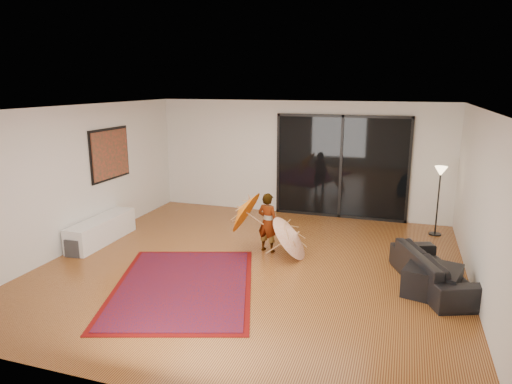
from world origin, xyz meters
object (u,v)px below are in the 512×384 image
at_px(sofa, 435,269).
at_px(child, 268,222).
at_px(media_console, 102,230).
at_px(ottoman, 432,281).

bearing_deg(sofa, child, 55.14).
height_order(media_console, child, child).
bearing_deg(child, ottoman, 175.97).
height_order(sofa, ottoman, sofa).
height_order(media_console, sofa, sofa).
bearing_deg(media_console, sofa, -2.46).
xyz_separation_m(media_console, sofa, (6.20, -0.12, 0.03)).
relative_size(media_console, sofa, 0.92).
xyz_separation_m(sofa, child, (-2.91, 0.65, 0.29)).
distance_m(sofa, child, 2.99).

